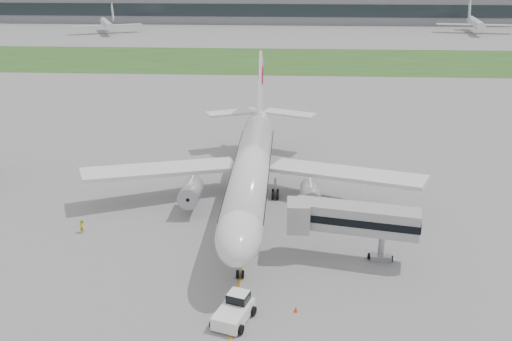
# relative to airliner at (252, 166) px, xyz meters

# --- Properties ---
(ground) EXTENTS (600.00, 600.00, 0.00)m
(ground) POSITION_rel_airliner_xyz_m (0.00, -4.87, -5.66)
(ground) COLOR gray
(ground) RESTS_ON ground
(apron_markings) EXTENTS (70.00, 70.00, 0.04)m
(apron_markings) POSITION_rel_airliner_xyz_m (0.00, -9.87, -5.66)
(apron_markings) COLOR orange
(apron_markings) RESTS_ON ground
(grass_strip) EXTENTS (600.00, 50.00, 0.02)m
(grass_strip) POSITION_rel_airliner_xyz_m (0.00, 115.13, -5.65)
(grass_strip) COLOR #254C1C
(grass_strip) RESTS_ON ground
(terminal_building) EXTENTS (320.00, 22.30, 14.00)m
(terminal_building) POSITION_rel_airliner_xyz_m (0.00, 225.00, 1.34)
(terminal_building) COLOR slate
(terminal_building) RESTS_ON ground
(control_tower) EXTENTS (12.00, 12.00, 56.00)m
(control_tower) POSITION_rel_airliner_xyz_m (-90.00, 227.13, -5.66)
(control_tower) COLOR slate
(control_tower) RESTS_ON ground
(airliner) EXTENTS (48.13, 53.95, 17.88)m
(airliner) POSITION_rel_airliner_xyz_m (0.00, 0.00, 0.00)
(airliner) COLOR silver
(airliner) RESTS_ON ground
(pushback_tug) EXTENTS (4.34, 5.34, 2.43)m
(pushback_tug) POSITION_rel_airliner_xyz_m (0.13, -27.36, -4.54)
(pushback_tug) COLOR white
(pushback_tug) RESTS_ON ground
(jet_bridge) EXTENTS (15.04, 5.83, 6.86)m
(jet_bridge) POSITION_rel_airliner_xyz_m (11.86, -14.86, -0.59)
(jet_bridge) COLOR gray
(jet_bridge) RESTS_ON ground
(safety_cone_left) EXTENTS (0.39, 0.39, 0.54)m
(safety_cone_left) POSITION_rel_airliner_xyz_m (-0.50, -25.95, -5.39)
(safety_cone_left) COLOR #FF3A0D
(safety_cone_left) RESTS_ON ground
(safety_cone_right) EXTENTS (0.43, 0.43, 0.59)m
(safety_cone_right) POSITION_rel_airliner_xyz_m (6.02, -25.81, -5.37)
(safety_cone_right) COLOR #FF3A0D
(safety_cone_right) RESTS_ON ground
(ground_crew_near) EXTENTS (0.76, 0.65, 1.77)m
(ground_crew_near) POSITION_rel_airliner_xyz_m (-0.49, -26.52, -4.78)
(ground_crew_near) COLOR #9FED27
(ground_crew_near) RESTS_ON ground
(ground_crew_far) EXTENTS (0.84, 0.99, 1.81)m
(ground_crew_far) POSITION_rel_airliner_xyz_m (-20.79, -10.18, -4.76)
(ground_crew_far) COLOR yellow
(ground_crew_far) RESTS_ON ground
(distant_aircraft_left) EXTENTS (38.77, 36.91, 11.68)m
(distant_aircraft_left) POSITION_rel_airliner_xyz_m (-75.79, 178.74, -5.66)
(distant_aircraft_left) COLOR silver
(distant_aircraft_left) RESTS_ON ground
(distant_aircraft_right) EXTENTS (36.57, 33.19, 12.67)m
(distant_aircraft_right) POSITION_rel_airliner_xyz_m (86.26, 188.96, -5.66)
(distant_aircraft_right) COLOR silver
(distant_aircraft_right) RESTS_ON ground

